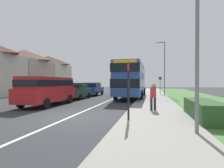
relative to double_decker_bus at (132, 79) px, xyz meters
The scene contains 15 objects.
ground_plane 11.87m from the double_decker_bus, 98.76° to the right, with size 120.00×120.00×0.00m, color #2D3033.
lane_marking_centre 4.50m from the double_decker_bus, 116.68° to the right, with size 0.14×60.00×0.01m, color silver.
pavement_near_side 6.39m from the double_decker_bus, 66.37° to the right, with size 3.20×68.00×0.12m, color gray.
grass_verge_seaward 8.96m from the double_decker_bus, 39.48° to the right, with size 6.00×68.00×0.08m, color #477538.
roadside_hedge 11.92m from the double_decker_bus, 67.45° to the right, with size 1.10×3.69×0.90m, color #2D5128.
double_decker_bus is the anchor object (origin of this frame).
parked_van_red 9.55m from the double_decker_bus, 124.75° to the right, with size 2.11×5.38×2.12m.
parked_car_dark_green 6.15m from the double_decker_bus, 155.25° to the right, with size 1.94×3.95×1.69m.
parked_car_blue 6.00m from the double_decker_bus, 155.82° to the left, with size 1.94×4.04×1.71m.
pedestrian_at_stop 9.53m from the double_decker_bus, 76.02° to the right, with size 0.34×0.34×1.67m.
pedestrian_walking_away 5.81m from the double_decker_bus, 63.21° to the left, with size 0.34×0.34×1.67m.
bus_stop_sign 12.15m from the double_decker_bus, 84.22° to the right, with size 0.09×0.52×2.60m.
cycle_route_sign 6.17m from the double_decker_bus, 57.10° to the left, with size 0.44×0.08×2.52m.
street_lamp_mid 5.01m from the double_decker_bus, 39.10° to the left, with size 1.14×0.20×6.74m.
house_terrace_far_side 17.81m from the double_decker_bus, 166.58° to the left, with size 6.74×19.42×6.84m.
Camera 1 is at (3.98, -8.09, 1.74)m, focal length 28.18 mm.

